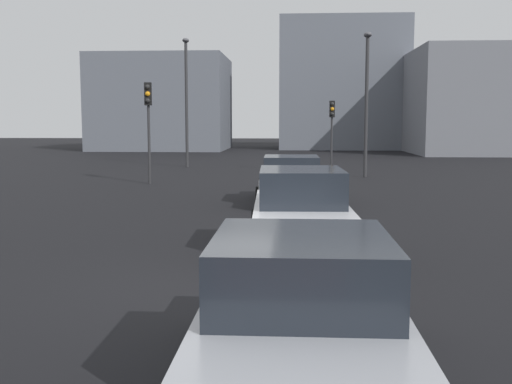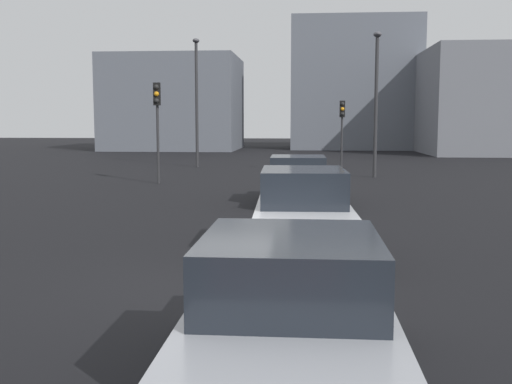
# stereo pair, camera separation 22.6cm
# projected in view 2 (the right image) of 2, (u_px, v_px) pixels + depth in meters

# --- Properties ---
(ground_plane) EXTENTS (160.00, 160.00, 0.20)m
(ground_plane) POSITION_uv_depth(u_px,v_px,m) (190.00, 293.00, 9.55)
(ground_plane) COLOR black
(car_grey_left_lead) EXTENTS (4.30, 2.16, 1.47)m
(car_grey_left_lead) POSITION_uv_depth(u_px,v_px,m) (298.00, 180.00, 19.13)
(car_grey_left_lead) COLOR slate
(car_grey_left_lead) RESTS_ON ground_plane
(car_white_left_second) EXTENTS (4.50, 2.10, 1.64)m
(car_white_left_second) POSITION_uv_depth(u_px,v_px,m) (303.00, 213.00, 11.86)
(car_white_left_second) COLOR silver
(car_white_left_second) RESTS_ON ground_plane
(car_silver_left_third) EXTENTS (4.21, 2.04, 1.52)m
(car_silver_left_third) POSITION_uv_depth(u_px,v_px,m) (291.00, 315.00, 5.79)
(car_silver_left_third) COLOR #A8AAB2
(car_silver_left_third) RESTS_ON ground_plane
(traffic_light_near_left) EXTENTS (0.32, 0.29, 3.63)m
(traffic_light_near_left) POSITION_uv_depth(u_px,v_px,m) (342.00, 119.00, 33.43)
(traffic_light_near_left) COLOR #2D2D30
(traffic_light_near_left) RESTS_ON ground_plane
(traffic_light_near_right) EXTENTS (0.32, 0.30, 4.06)m
(traffic_light_near_right) POSITION_uv_depth(u_px,v_px,m) (157.00, 111.00, 24.71)
(traffic_light_near_right) COLOR #2D2D30
(traffic_light_near_right) RESTS_ON ground_plane
(street_lamp_kerbside) EXTENTS (0.56, 0.36, 6.98)m
(street_lamp_kerbside) POSITION_uv_depth(u_px,v_px,m) (197.00, 92.00, 33.65)
(street_lamp_kerbside) COLOR #2D2D30
(street_lamp_kerbside) RESTS_ON ground_plane
(street_lamp_far) EXTENTS (0.56, 0.36, 6.45)m
(street_lamp_far) POSITION_uv_depth(u_px,v_px,m) (376.00, 91.00, 27.43)
(street_lamp_far) COLOR #2D2D30
(street_lamp_far) RESTS_ON ground_plane
(building_facade_left) EXTENTS (14.82, 6.34, 8.01)m
(building_facade_left) POSITION_uv_depth(u_px,v_px,m) (460.00, 102.00, 49.52)
(building_facade_left) COLOR slate
(building_facade_left) RESTS_ON ground_plane
(building_facade_center) EXTENTS (9.20, 11.27, 11.53)m
(building_facade_center) POSITION_uv_depth(u_px,v_px,m) (353.00, 85.00, 56.62)
(building_facade_center) COLOR slate
(building_facade_center) RESTS_ON ground_plane
(building_facade_right) EXTENTS (9.85, 11.37, 8.13)m
(building_facade_right) POSITION_uv_depth(u_px,v_px,m) (175.00, 104.00, 54.87)
(building_facade_right) COLOR slate
(building_facade_right) RESTS_ON ground_plane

